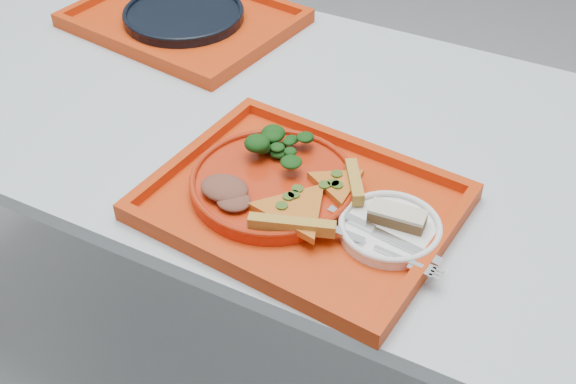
{
  "coord_description": "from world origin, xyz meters",
  "views": [
    {
      "loc": [
        0.58,
        -0.96,
        1.5
      ],
      "look_at": [
        0.19,
        -0.21,
        0.78
      ],
      "focal_mm": 45.0,
      "sensor_mm": 36.0,
      "label": 1
    }
  ],
  "objects_px": {
    "tray_far": "(184,22)",
    "dessert_bar": "(397,216)",
    "dinner_plate": "(273,184)",
    "tray_main": "(301,206)",
    "navy_plate": "(184,16)"
  },
  "relations": [
    {
      "from": "tray_far",
      "to": "navy_plate",
      "type": "distance_m",
      "value": 0.01
    },
    {
      "from": "dessert_bar",
      "to": "tray_far",
      "type": "bearing_deg",
      "value": 143.27
    },
    {
      "from": "tray_main",
      "to": "dinner_plate",
      "type": "distance_m",
      "value": 0.06
    },
    {
      "from": "dinner_plate",
      "to": "dessert_bar",
      "type": "xyz_separation_m",
      "value": [
        0.2,
        0.0,
        0.02
      ]
    },
    {
      "from": "tray_main",
      "to": "tray_far",
      "type": "xyz_separation_m",
      "value": [
        -0.5,
        0.42,
        0.0
      ]
    },
    {
      "from": "tray_far",
      "to": "dessert_bar",
      "type": "distance_m",
      "value": 0.77
    },
    {
      "from": "dessert_bar",
      "to": "dinner_plate",
      "type": "bearing_deg",
      "value": 176.3
    },
    {
      "from": "tray_main",
      "to": "dinner_plate",
      "type": "xyz_separation_m",
      "value": [
        -0.05,
        0.01,
        0.02
      ]
    },
    {
      "from": "dinner_plate",
      "to": "dessert_bar",
      "type": "height_order",
      "value": "dessert_bar"
    },
    {
      "from": "dinner_plate",
      "to": "navy_plate",
      "type": "relative_size",
      "value": 1.0
    },
    {
      "from": "dinner_plate",
      "to": "dessert_bar",
      "type": "bearing_deg",
      "value": 0.97
    },
    {
      "from": "tray_main",
      "to": "navy_plate",
      "type": "xyz_separation_m",
      "value": [
        -0.5,
        0.42,
        0.01
      ]
    },
    {
      "from": "tray_far",
      "to": "dessert_bar",
      "type": "relative_size",
      "value": 5.28
    },
    {
      "from": "tray_far",
      "to": "dessert_bar",
      "type": "height_order",
      "value": "dessert_bar"
    },
    {
      "from": "dessert_bar",
      "to": "tray_main",
      "type": "bearing_deg",
      "value": -179.53
    }
  ]
}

